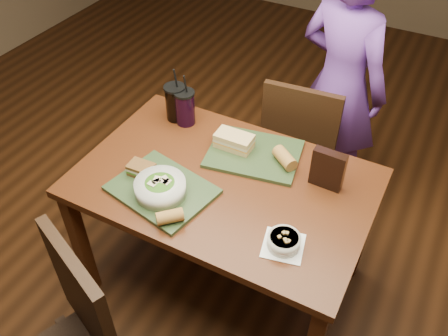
{
  "coord_description": "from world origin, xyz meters",
  "views": [
    {
      "loc": [
        0.71,
        -1.34,
        2.2
      ],
      "look_at": [
        0.0,
        0.0,
        0.82
      ],
      "focal_mm": 38.0,
      "sensor_mm": 36.0,
      "label": 1
    }
  ],
  "objects_px": {
    "diner": "(340,86)",
    "tray_far": "(254,154)",
    "sandwich_near": "(141,169)",
    "tray_near": "(162,190)",
    "chip_bag": "(328,169)",
    "soup_bowl": "(284,241)",
    "salad_bowl": "(160,187)",
    "chair_far": "(302,144)",
    "baguette_near": "(170,217)",
    "dining_table": "(224,194)",
    "baguette_far": "(285,158)",
    "cup_cola": "(176,102)",
    "cup_berry": "(185,107)",
    "sandwich_far": "(234,141)"
  },
  "relations": [
    {
      "from": "chair_far",
      "to": "tray_near",
      "type": "xyz_separation_m",
      "value": [
        -0.34,
        -0.86,
        0.24
      ]
    },
    {
      "from": "sandwich_far",
      "to": "baguette_far",
      "type": "bearing_deg",
      "value": 0.45
    },
    {
      "from": "tray_far",
      "to": "dining_table",
      "type": "bearing_deg",
      "value": -102.26
    },
    {
      "from": "sandwich_far",
      "to": "baguette_near",
      "type": "height_order",
      "value": "sandwich_far"
    },
    {
      "from": "baguette_far",
      "to": "cup_cola",
      "type": "bearing_deg",
      "value": 172.26
    },
    {
      "from": "tray_near",
      "to": "soup_bowl",
      "type": "xyz_separation_m",
      "value": [
        0.58,
        -0.03,
        0.02
      ]
    },
    {
      "from": "tray_near",
      "to": "baguette_far",
      "type": "relative_size",
      "value": 3.38
    },
    {
      "from": "soup_bowl",
      "to": "salad_bowl",
      "type": "bearing_deg",
      "value": 179.52
    },
    {
      "from": "baguette_far",
      "to": "cup_cola",
      "type": "distance_m",
      "value": 0.64
    },
    {
      "from": "tray_near",
      "to": "cup_berry",
      "type": "relative_size",
      "value": 1.49
    },
    {
      "from": "salad_bowl",
      "to": "sandwich_near",
      "type": "relative_size",
      "value": 1.86
    },
    {
      "from": "dining_table",
      "to": "baguette_near",
      "type": "bearing_deg",
      "value": -101.75
    },
    {
      "from": "tray_far",
      "to": "chip_bag",
      "type": "bearing_deg",
      "value": -5.67
    },
    {
      "from": "tray_near",
      "to": "baguette_far",
      "type": "distance_m",
      "value": 0.57
    },
    {
      "from": "baguette_near",
      "to": "chip_bag",
      "type": "bearing_deg",
      "value": 46.87
    },
    {
      "from": "chair_far",
      "to": "sandwich_far",
      "type": "xyz_separation_m",
      "value": [
        -0.19,
        -0.47,
        0.28
      ]
    },
    {
      "from": "chair_far",
      "to": "tray_near",
      "type": "relative_size",
      "value": 2.23
    },
    {
      "from": "diner",
      "to": "tray_far",
      "type": "xyz_separation_m",
      "value": [
        -0.18,
        -0.74,
        -0.01
      ]
    },
    {
      "from": "salad_bowl",
      "to": "sandwich_near",
      "type": "bearing_deg",
      "value": 156.45
    },
    {
      "from": "sandwich_near",
      "to": "baguette_near",
      "type": "distance_m",
      "value": 0.32
    },
    {
      "from": "tray_far",
      "to": "soup_bowl",
      "type": "distance_m",
      "value": 0.54
    },
    {
      "from": "salad_bowl",
      "to": "soup_bowl",
      "type": "relative_size",
      "value": 1.17
    },
    {
      "from": "diner",
      "to": "chip_bag",
      "type": "xyz_separation_m",
      "value": [
        0.18,
        -0.78,
        0.07
      ]
    },
    {
      "from": "tray_far",
      "to": "sandwich_far",
      "type": "bearing_deg",
      "value": -175.98
    },
    {
      "from": "tray_near",
      "to": "chair_far",
      "type": "bearing_deg",
      "value": 68.59
    },
    {
      "from": "tray_near",
      "to": "cup_cola",
      "type": "bearing_deg",
      "value": 115.45
    },
    {
      "from": "chair_far",
      "to": "tray_far",
      "type": "relative_size",
      "value": 2.23
    },
    {
      "from": "dining_table",
      "to": "cup_berry",
      "type": "bearing_deg",
      "value": 142.52
    },
    {
      "from": "dining_table",
      "to": "tray_near",
      "type": "distance_m",
      "value": 0.29
    },
    {
      "from": "tray_far",
      "to": "baguette_far",
      "type": "bearing_deg",
      "value": -1.92
    },
    {
      "from": "soup_bowl",
      "to": "cup_berry",
      "type": "height_order",
      "value": "cup_berry"
    },
    {
      "from": "baguette_far",
      "to": "tray_far",
      "type": "bearing_deg",
      "value": 178.08
    },
    {
      "from": "dining_table",
      "to": "cup_cola",
      "type": "height_order",
      "value": "cup_cola"
    },
    {
      "from": "chip_bag",
      "to": "baguette_far",
      "type": "bearing_deg",
      "value": 173.36
    },
    {
      "from": "diner",
      "to": "sandwich_near",
      "type": "bearing_deg",
      "value": 82.03
    },
    {
      "from": "tray_far",
      "to": "cup_berry",
      "type": "xyz_separation_m",
      "value": [
        -0.42,
        0.07,
        0.08
      ]
    },
    {
      "from": "diner",
      "to": "chair_far",
      "type": "bearing_deg",
      "value": 91.05
    },
    {
      "from": "cup_cola",
      "to": "cup_berry",
      "type": "bearing_deg",
      "value": -8.95
    },
    {
      "from": "salad_bowl",
      "to": "chip_bag",
      "type": "xyz_separation_m",
      "value": [
        0.6,
        0.39,
        0.04
      ]
    },
    {
      "from": "tray_far",
      "to": "sandwich_far",
      "type": "relative_size",
      "value": 2.37
    },
    {
      "from": "diner",
      "to": "tray_near",
      "type": "distance_m",
      "value": 1.22
    },
    {
      "from": "chair_far",
      "to": "tray_far",
      "type": "xyz_separation_m",
      "value": [
        -0.09,
        -0.46,
        0.24
      ]
    },
    {
      "from": "chair_far",
      "to": "chip_bag",
      "type": "xyz_separation_m",
      "value": [
        0.27,
        -0.5,
        0.32
      ]
    },
    {
      "from": "chair_far",
      "to": "diner",
      "type": "distance_m",
      "value": 0.39
    },
    {
      "from": "chair_far",
      "to": "soup_bowl",
      "type": "height_order",
      "value": "chair_far"
    },
    {
      "from": "baguette_near",
      "to": "chip_bag",
      "type": "xyz_separation_m",
      "value": [
        0.47,
        0.51,
        0.05
      ]
    },
    {
      "from": "sandwich_near",
      "to": "chip_bag",
      "type": "height_order",
      "value": "chip_bag"
    },
    {
      "from": "baguette_far",
      "to": "cup_cola",
      "type": "relative_size",
      "value": 0.42
    },
    {
      "from": "diner",
      "to": "salad_bowl",
      "type": "relative_size",
      "value": 7.09
    },
    {
      "from": "cup_cola",
      "to": "cup_berry",
      "type": "height_order",
      "value": "cup_cola"
    }
  ]
}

